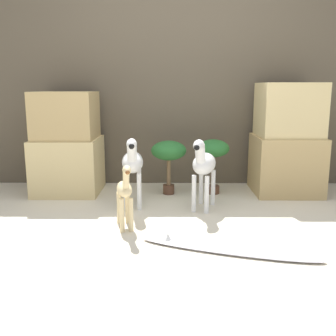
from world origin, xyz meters
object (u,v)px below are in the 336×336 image
(giraffe_figurine, at_px, (125,192))
(zebra_right, at_px, (203,165))
(potted_palm_back, at_px, (213,152))
(zebra_left, at_px, (132,163))
(potted_palm_front, at_px, (169,153))
(surfboard, at_px, (227,249))

(giraffe_figurine, bearing_deg, zebra_right, 37.73)
(potted_palm_back, bearing_deg, giraffe_figurine, -127.06)
(zebra_right, height_order, zebra_left, same)
(zebra_right, distance_m, zebra_left, 0.67)
(zebra_left, bearing_deg, zebra_right, -6.38)
(zebra_left, relative_size, potted_palm_front, 1.19)
(surfboard, bearing_deg, potted_palm_back, 88.10)
(zebra_right, distance_m, giraffe_figurine, 0.86)
(potted_palm_back, bearing_deg, zebra_right, -104.65)
(potted_palm_front, height_order, potted_palm_back, potted_palm_back)
(giraffe_figurine, bearing_deg, potted_palm_front, 71.78)
(zebra_left, height_order, giraffe_figurine, zebra_left)
(giraffe_figurine, bearing_deg, surfboard, -30.38)
(potted_palm_front, distance_m, surfboard, 1.62)
(giraffe_figurine, distance_m, potted_palm_front, 1.12)
(potted_palm_front, bearing_deg, surfboard, -74.36)
(zebra_left, bearing_deg, potted_palm_back, 31.15)
(surfboard, bearing_deg, potted_palm_front, 105.64)
(zebra_left, distance_m, potted_palm_back, 0.95)
(potted_palm_back, bearing_deg, surfboard, -91.90)
(zebra_right, distance_m, potted_palm_back, 0.59)
(potted_palm_front, bearing_deg, zebra_right, -58.75)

